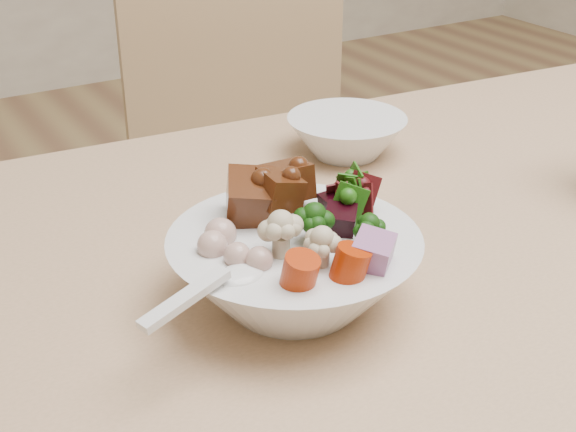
# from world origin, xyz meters

# --- Properties ---
(chair_far) EXTENTS (0.46, 0.46, 0.85)m
(chair_far) POSITION_xyz_m (-0.32, 0.79, 0.48)
(chair_far) COLOR tan
(chair_far) RESTS_ON ground
(food_bowl) EXTENTS (0.21, 0.21, 0.11)m
(food_bowl) POSITION_xyz_m (-0.62, 0.18, 0.75)
(food_bowl) COLOR silver
(food_bowl) RESTS_ON dining_table
(soup_spoon) EXTENTS (0.11, 0.05, 0.02)m
(soup_spoon) POSITION_xyz_m (-0.70, 0.15, 0.77)
(soup_spoon) COLOR silver
(soup_spoon) RESTS_ON food_bowl
(side_bowl) EXTENTS (0.14, 0.14, 0.05)m
(side_bowl) POSITION_xyz_m (-0.40, 0.42, 0.73)
(side_bowl) COLOR silver
(side_bowl) RESTS_ON dining_table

